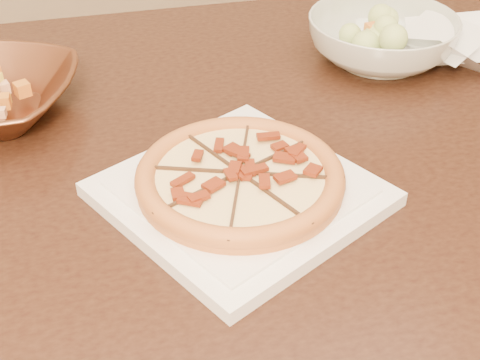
% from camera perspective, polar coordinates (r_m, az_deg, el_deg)
% --- Properties ---
extents(dining_table, '(1.59, 1.09, 0.75)m').
position_cam_1_polar(dining_table, '(0.93, -6.74, -2.56)').
color(dining_table, '#311D12').
rests_on(dining_table, floor).
extents(plate, '(0.37, 0.37, 0.02)m').
position_cam_1_polar(plate, '(0.79, -0.00, -1.14)').
color(plate, white).
rests_on(plate, dining_table).
extents(pizza, '(0.24, 0.24, 0.03)m').
position_cam_1_polar(pizza, '(0.77, -0.00, 0.23)').
color(pizza, '#AD6323').
rests_on(pizza, plate).
extents(salad_bowl, '(0.30, 0.30, 0.07)m').
position_cam_1_polar(salad_bowl, '(1.12, 11.98, 11.64)').
color(salad_bowl, silver).
rests_on(salad_bowl, dining_table).
extents(salad, '(0.09, 0.13, 0.04)m').
position_cam_1_polar(salad, '(1.09, 12.30, 14.25)').
color(salad, '#ADBF67').
rests_on(salad, salad_bowl).
extents(cling_film, '(0.15, 0.12, 0.05)m').
position_cam_1_polar(cling_film, '(1.14, 17.38, 10.67)').
color(cling_film, white).
rests_on(cling_film, dining_table).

